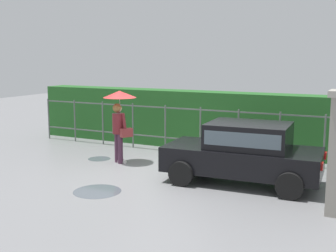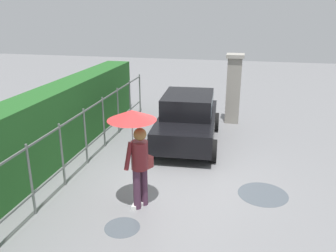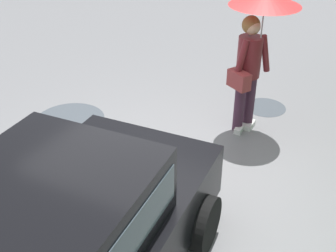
% 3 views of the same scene
% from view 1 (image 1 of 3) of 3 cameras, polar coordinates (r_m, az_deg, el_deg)
% --- Properties ---
extents(ground_plane, '(40.00, 40.00, 0.00)m').
position_cam_1_polar(ground_plane, '(11.41, -1.18, -6.32)').
color(ground_plane, slate).
extents(car, '(3.82, 2.03, 1.48)m').
position_cam_1_polar(car, '(10.60, 10.04, -3.20)').
color(car, black).
rests_on(car, ground).
extents(pedestrian, '(0.95, 0.95, 2.08)m').
position_cam_1_polar(pedestrian, '(12.45, -6.41, 2.04)').
color(pedestrian, '#47283D').
rests_on(pedestrian, ground).
extents(fence_section, '(11.01, 0.05, 1.50)m').
position_cam_1_polar(fence_section, '(13.68, 1.91, -0.18)').
color(fence_section, '#59605B').
rests_on(fence_section, ground).
extents(hedge_row, '(11.96, 0.90, 1.90)m').
position_cam_1_polar(hedge_row, '(14.57, 3.57, 0.88)').
color(hedge_row, '#235B23').
rests_on(hedge_row, ground).
extents(puddle_near, '(1.10, 1.10, 0.00)m').
position_cam_1_polar(puddle_near, '(10.12, -9.29, -8.47)').
color(puddle_near, '#4C545B').
rests_on(puddle_near, ground).
extents(puddle_far, '(0.67, 0.67, 0.00)m').
position_cam_1_polar(puddle_far, '(13.21, -9.03, -4.28)').
color(puddle_far, '#4C545B').
rests_on(puddle_far, ground).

